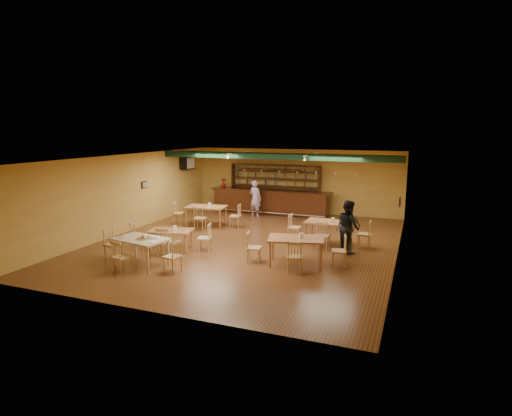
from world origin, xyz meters
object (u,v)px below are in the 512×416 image
at_px(bar_counter, 270,202).
at_px(near_table, 141,252).
at_px(dining_table_c, 171,240).
at_px(dining_table_a, 206,216).
at_px(patron_bar, 255,198).
at_px(patron_right_a, 348,226).
at_px(dining_table_b, 328,232).
at_px(dining_table_d, 296,251).

relative_size(bar_counter, near_table, 3.77).
xyz_separation_m(dining_table_c, near_table, (0.04, -1.65, 0.06)).
bearing_deg(near_table, dining_table_c, 101.21).
xyz_separation_m(dining_table_a, patron_bar, (1.24, 2.41, 0.43)).
relative_size(dining_table_c, patron_right_a, 0.80).
relative_size(dining_table_b, dining_table_d, 0.97).
height_order(dining_table_b, patron_bar, patron_bar).
bearing_deg(bar_counter, patron_right_a, -48.57).
bearing_deg(patron_bar, bar_counter, -101.17).
xyz_separation_m(dining_table_b, patron_right_a, (0.80, -0.80, 0.47)).
xyz_separation_m(dining_table_a, dining_table_c, (0.62, -3.66, -0.06)).
bearing_deg(dining_table_d, patron_right_a, 42.75).
relative_size(near_table, patron_bar, 0.91).
xyz_separation_m(near_table, patron_bar, (0.58, 7.72, 0.43)).
height_order(near_table, patron_bar, patron_bar).
xyz_separation_m(dining_table_c, patron_right_a, (5.46, 1.91, 0.51)).
distance_m(near_table, patron_right_a, 6.51).
height_order(dining_table_d, patron_right_a, patron_right_a).
distance_m(dining_table_b, near_table, 6.36).
bearing_deg(patron_right_a, dining_table_b, 10.57).
relative_size(bar_counter, dining_table_d, 3.56).
bearing_deg(near_table, bar_counter, 93.17).
relative_size(dining_table_a, patron_right_a, 0.94).
relative_size(dining_table_d, near_table, 1.06).
relative_size(dining_table_b, patron_bar, 0.94).
bearing_deg(bar_counter, near_table, -96.82).
relative_size(dining_table_a, dining_table_b, 1.02).
xyz_separation_m(dining_table_d, near_table, (-4.20, -1.73, 0.00)).
bearing_deg(bar_counter, dining_table_a, -117.42).
xyz_separation_m(dining_table_b, patron_bar, (-4.05, 3.36, 0.44)).
xyz_separation_m(bar_counter, dining_table_b, (3.60, -4.19, -0.17)).
relative_size(patron_bar, patron_right_a, 0.97).
bearing_deg(dining_table_d, near_table, -171.02).
height_order(bar_counter, patron_right_a, patron_right_a).
bearing_deg(dining_table_a, dining_table_b, -17.64).
height_order(dining_table_a, patron_right_a, patron_right_a).
xyz_separation_m(bar_counter, dining_table_a, (-1.68, -3.24, -0.16)).
relative_size(dining_table_c, patron_bar, 0.82).
distance_m(bar_counter, dining_table_c, 6.98).
relative_size(dining_table_a, near_table, 1.06).
bearing_deg(bar_counter, patron_bar, -118.18).
distance_m(dining_table_a, near_table, 5.35).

